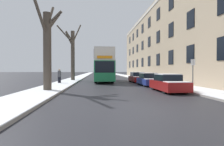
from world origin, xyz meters
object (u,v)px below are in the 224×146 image
bare_tree_left_1 (72,53)px  parked_car_2 (137,78)px  street_sign_post (193,74)px  bare_tree_left_0 (48,45)px  parked_car_0 (168,83)px  double_decker_bus (103,65)px  parked_car_1 (148,80)px  pedestrian_left_sidewalk (59,76)px

bare_tree_left_1 → parked_car_2: bearing=-21.9°
street_sign_post → bare_tree_left_0: bearing=169.5°
bare_tree_left_1 → parked_car_0: size_ratio=2.17×
parked_car_2 → parked_car_0: bearing=-90.0°
double_decker_bus → parked_car_2: size_ratio=2.60×
parked_car_0 → parked_car_2: (0.00, 10.61, 0.01)m
bare_tree_left_0 → double_decker_bus: bare_tree_left_0 is taller
parked_car_1 → pedestrian_left_sidewalk: 10.50m
parked_car_0 → parked_car_1: 5.29m
double_decker_bus → parked_car_1: size_ratio=2.71×
bare_tree_left_0 → street_sign_post: (10.74, -1.99, -2.19)m
bare_tree_left_1 → parked_car_1: bearing=-44.1°
double_decker_bus → pedestrian_left_sidewalk: double_decker_bus is taller
parked_car_2 → pedestrian_left_sidewalk: bearing=-166.5°
parked_car_2 → pedestrian_left_sidewalk: size_ratio=2.34×
double_decker_bus → parked_car_1: 8.99m
parked_car_1 → parked_car_2: size_ratio=0.96×
bare_tree_left_0 → street_sign_post: bare_tree_left_0 is taller
double_decker_bus → parked_car_2: 5.45m
parked_car_1 → parked_car_0: bearing=-90.0°
bare_tree_left_1 → street_sign_post: 19.15m
parked_car_2 → parked_car_1: bearing=-90.0°
parked_car_1 → parked_car_2: parked_car_2 is taller
parked_car_2 → street_sign_post: bearing=-83.6°
parked_car_1 → pedestrian_left_sidewalk: bearing=164.0°
pedestrian_left_sidewalk → street_sign_post: size_ratio=0.74×
parked_car_0 → parked_car_2: bearing=90.0°
parked_car_1 → street_sign_post: 6.69m
pedestrian_left_sidewalk → street_sign_post: (11.42, -9.41, 0.42)m
bare_tree_left_0 → double_decker_bus: 12.93m
parked_car_0 → pedestrian_left_sidewalk: size_ratio=2.23×
parked_car_2 → pedestrian_left_sidewalk: pedestrian_left_sidewalk is taller
parked_car_1 → bare_tree_left_0: bearing=-154.3°
bare_tree_left_0 → parked_car_0: 9.90m
bare_tree_left_0 → parked_car_2: bearing=46.3°
bare_tree_left_1 → pedestrian_left_sidewalk: size_ratio=4.84×
double_decker_bus → pedestrian_left_sidewalk: (-5.42, -4.56, -1.51)m
bare_tree_left_0 → street_sign_post: 11.14m
bare_tree_left_1 → double_decker_bus: (4.72, -1.64, -1.84)m
parked_car_0 → parked_car_1: size_ratio=1.00×
street_sign_post → parked_car_0: bearing=137.5°
pedestrian_left_sidewalk → street_sign_post: street_sign_post is taller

